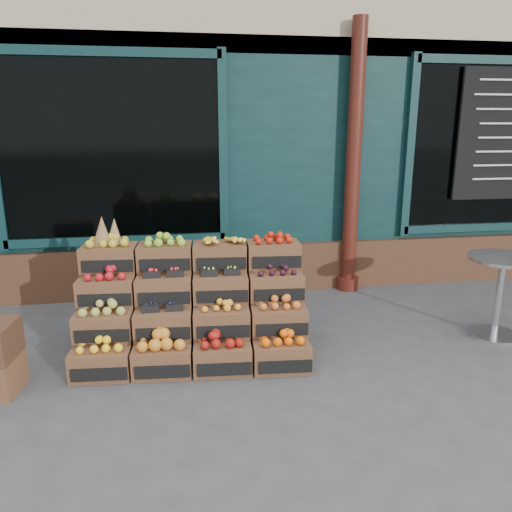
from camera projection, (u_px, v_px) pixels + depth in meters
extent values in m
plane|color=#404042|center=(293.00, 373.00, 4.22)|extent=(60.00, 60.00, 0.00)
cube|color=#0C2929|center=(225.00, 101.00, 8.56)|extent=(12.00, 6.00, 4.80)
cube|color=#0C2929|center=(252.00, 170.00, 5.98)|extent=(12.00, 0.12, 3.00)
cube|color=#472B1C|center=(253.00, 267.00, 6.22)|extent=(12.00, 0.18, 0.60)
cube|color=black|center=(112.00, 150.00, 5.60)|extent=(2.40, 0.06, 2.00)
cube|color=black|center=(500.00, 147.00, 6.35)|extent=(2.40, 0.06, 2.00)
cylinder|color=#461710|center=(353.00, 162.00, 5.95)|extent=(0.18, 0.18, 3.20)
cube|color=black|center=(506.00, 135.00, 6.23)|extent=(1.30, 0.04, 1.60)
cube|color=brown|center=(102.00, 362.00, 4.16)|extent=(0.51, 0.37, 0.24)
cube|color=black|center=(97.00, 375.00, 3.99)|extent=(0.45, 0.05, 0.11)
cube|color=yellow|center=(100.00, 344.00, 4.12)|extent=(0.41, 0.28, 0.08)
cube|color=brown|center=(163.00, 359.00, 4.20)|extent=(0.51, 0.37, 0.24)
cube|color=black|center=(161.00, 372.00, 4.04)|extent=(0.45, 0.05, 0.11)
cube|color=orange|center=(162.00, 340.00, 4.15)|extent=(0.41, 0.28, 0.11)
cube|color=brown|center=(223.00, 357.00, 4.24)|extent=(0.51, 0.37, 0.24)
cube|color=black|center=(223.00, 370.00, 4.08)|extent=(0.45, 0.05, 0.11)
cube|color=maroon|center=(222.00, 339.00, 4.20)|extent=(0.41, 0.28, 0.09)
cube|color=brown|center=(281.00, 355.00, 4.29)|extent=(0.51, 0.37, 0.24)
cube|color=black|center=(284.00, 367.00, 4.12)|extent=(0.45, 0.05, 0.11)
cube|color=#F35C04|center=(281.00, 337.00, 4.24)|extent=(0.41, 0.28, 0.09)
cube|color=brown|center=(105.00, 325.00, 4.29)|extent=(0.51, 0.37, 0.24)
cube|color=black|center=(100.00, 336.00, 4.13)|extent=(0.45, 0.05, 0.11)
cube|color=#A7A344|center=(103.00, 307.00, 4.25)|extent=(0.41, 0.28, 0.08)
cube|color=brown|center=(164.00, 323.00, 4.34)|extent=(0.51, 0.37, 0.24)
cube|color=black|center=(162.00, 334.00, 4.17)|extent=(0.45, 0.05, 0.11)
cube|color=#1B183B|center=(163.00, 309.00, 4.30)|extent=(0.41, 0.28, 0.03)
cube|color=brown|center=(222.00, 321.00, 4.38)|extent=(0.51, 0.37, 0.24)
cube|color=black|center=(222.00, 332.00, 4.21)|extent=(0.45, 0.05, 0.11)
cube|color=orange|center=(221.00, 305.00, 4.34)|extent=(0.41, 0.28, 0.07)
cube|color=brown|center=(278.00, 319.00, 4.42)|extent=(0.51, 0.37, 0.24)
cube|color=black|center=(281.00, 330.00, 4.25)|extent=(0.45, 0.05, 0.11)
cube|color=#D26025|center=(279.00, 302.00, 4.38)|extent=(0.41, 0.28, 0.08)
cube|color=brown|center=(107.00, 291.00, 4.43)|extent=(0.51, 0.37, 0.24)
cube|color=black|center=(103.00, 300.00, 4.26)|extent=(0.45, 0.05, 0.11)
cube|color=#AF121B|center=(106.00, 273.00, 4.39)|extent=(0.41, 0.28, 0.08)
cube|color=brown|center=(164.00, 289.00, 4.47)|extent=(0.51, 0.37, 0.24)
cube|color=black|center=(163.00, 299.00, 4.30)|extent=(0.45, 0.05, 0.11)
cube|color=red|center=(164.00, 275.00, 4.43)|extent=(0.41, 0.28, 0.03)
cube|color=brown|center=(221.00, 288.00, 4.51)|extent=(0.51, 0.37, 0.24)
cube|color=black|center=(221.00, 297.00, 4.35)|extent=(0.45, 0.05, 0.11)
cube|color=#89BE43|center=(220.00, 273.00, 4.48)|extent=(0.41, 0.28, 0.03)
cube|color=brown|center=(276.00, 286.00, 4.55)|extent=(0.51, 0.37, 0.24)
cube|color=black|center=(278.00, 295.00, 4.39)|extent=(0.45, 0.05, 0.11)
cube|color=black|center=(276.00, 270.00, 4.51)|extent=(0.41, 0.28, 0.06)
cube|color=brown|center=(110.00, 258.00, 4.56)|extent=(0.51, 0.37, 0.24)
cube|color=black|center=(106.00, 266.00, 4.40)|extent=(0.45, 0.05, 0.11)
cube|color=gold|center=(108.00, 241.00, 4.52)|extent=(0.41, 0.28, 0.08)
cube|color=brown|center=(165.00, 257.00, 4.60)|extent=(0.51, 0.37, 0.24)
cube|color=black|center=(163.00, 265.00, 4.44)|extent=(0.45, 0.05, 0.11)
cube|color=#85B82F|center=(164.00, 240.00, 4.56)|extent=(0.41, 0.28, 0.08)
cube|color=brown|center=(220.00, 256.00, 4.65)|extent=(0.51, 0.37, 0.24)
cube|color=black|center=(220.00, 264.00, 4.48)|extent=(0.45, 0.05, 0.11)
cube|color=yellow|center=(219.00, 239.00, 4.61)|extent=(0.41, 0.28, 0.07)
cube|color=brown|center=(273.00, 255.00, 4.69)|extent=(0.51, 0.37, 0.24)
cube|color=black|center=(276.00, 262.00, 4.52)|extent=(0.45, 0.05, 0.11)
cube|color=red|center=(273.00, 238.00, 4.65)|extent=(0.41, 0.28, 0.07)
cube|color=#472B1C|center=(194.00, 348.00, 4.42)|extent=(2.01, 0.49, 0.24)
cube|color=#472B1C|center=(194.00, 326.00, 4.59)|extent=(2.01, 0.49, 0.48)
cube|color=#472B1C|center=(194.00, 306.00, 4.75)|extent=(2.01, 0.49, 0.73)
cone|color=olive|center=(102.00, 231.00, 4.49)|extent=(0.17, 0.17, 0.28)
cone|color=olive|center=(114.00, 231.00, 4.54)|extent=(0.15, 0.15, 0.24)
cylinder|color=silver|center=(494.00, 335.00, 4.95)|extent=(0.48, 0.48, 0.03)
cylinder|color=silver|center=(498.00, 298.00, 4.85)|extent=(0.06, 0.06, 0.78)
cylinder|color=silver|center=(504.00, 258.00, 4.74)|extent=(0.65, 0.65, 0.03)
imported|color=#18552A|center=(122.00, 202.00, 6.33)|extent=(0.80, 0.54, 2.14)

